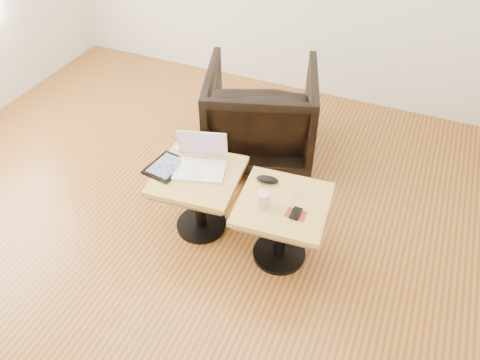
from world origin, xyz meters
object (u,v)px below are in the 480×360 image
at_px(side_table_left, 199,188).
at_px(laptop, 201,161).
at_px(side_table_right, 282,216).
at_px(striped_cup, 263,199).
at_px(armchair, 261,114).

distance_m(side_table_left, laptop, 0.18).
distance_m(side_table_right, striped_cup, 0.21).
xyz_separation_m(side_table_right, laptop, (-0.61, 0.10, 0.17)).
height_order(side_table_left, laptop, laptop).
relative_size(side_table_left, striped_cup, 6.14).
relative_size(side_table_left, armchair, 0.69).
bearing_deg(striped_cup, armchair, 111.71).
distance_m(side_table_right, armchair, 1.12).
relative_size(laptop, striped_cup, 3.99).
xyz_separation_m(laptop, armchair, (0.08, 0.88, -0.15)).
height_order(side_table_left, striped_cup, striped_cup).
relative_size(side_table_right, armchair, 0.68).
bearing_deg(armchair, side_table_left, 67.98).
bearing_deg(side_table_left, striped_cup, -18.03).
relative_size(side_table_left, laptop, 1.54).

